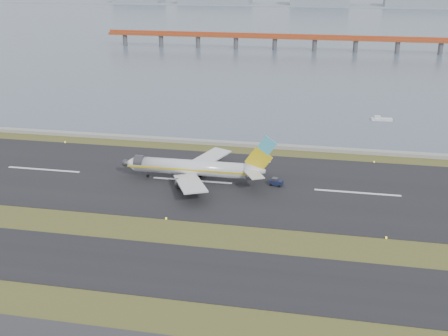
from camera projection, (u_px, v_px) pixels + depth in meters
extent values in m
plane|color=#3A491A|center=(155.00, 236.00, 111.54)|extent=(1000.00, 1000.00, 0.00)
cube|color=black|center=(135.00, 266.00, 100.49)|extent=(1000.00, 18.00, 0.10)
cube|color=black|center=(192.00, 181.00, 139.11)|extent=(1000.00, 45.00, 0.10)
cube|color=gray|center=(217.00, 143.00, 166.54)|extent=(1000.00, 2.50, 1.00)
cube|color=#4B5B6C|center=(303.00, 17.00, 534.52)|extent=(1400.00, 800.00, 1.30)
cube|color=#A5411C|center=(315.00, 38.00, 335.17)|extent=(260.00, 5.00, 1.60)
cube|color=#A5411C|center=(315.00, 36.00, 334.65)|extent=(260.00, 0.40, 1.40)
cylinder|color=#4C4C51|center=(161.00, 42.00, 354.20)|extent=(2.80, 2.80, 7.00)
cylinder|color=#4C4C51|center=(315.00, 46.00, 336.74)|extent=(2.80, 2.80, 7.00)
cube|color=gray|center=(312.00, 5.00, 681.64)|extent=(1400.00, 80.00, 1.00)
cube|color=gray|center=(433.00, 0.00, 653.39)|extent=(110.00, 35.00, 16.00)
cylinder|color=silver|center=(190.00, 167.00, 138.10)|extent=(28.00, 3.80, 3.80)
cone|color=silver|center=(130.00, 163.00, 140.94)|extent=(3.20, 3.80, 3.80)
cone|color=silver|center=(255.00, 171.00, 135.05)|extent=(5.00, 3.80, 3.80)
cube|color=gold|center=(188.00, 170.00, 136.34)|extent=(31.00, 0.06, 0.45)
cube|color=gold|center=(192.00, 165.00, 139.87)|extent=(31.00, 0.06, 0.45)
cube|color=silver|center=(190.00, 183.00, 130.13)|extent=(11.31, 15.89, 1.66)
cube|color=silver|center=(206.00, 159.00, 145.76)|extent=(11.31, 15.89, 1.66)
cylinder|color=#36363B|center=(186.00, 184.00, 133.16)|extent=(4.20, 2.10, 2.10)
cylinder|color=#36363B|center=(198.00, 166.00, 144.19)|extent=(4.20, 2.10, 2.10)
cube|color=gold|center=(259.00, 160.00, 133.90)|extent=(6.80, 0.35, 6.85)
cube|color=#48ACCC|center=(267.00, 145.00, 132.26)|extent=(4.85, 0.37, 4.90)
cube|color=silver|center=(254.00, 174.00, 131.33)|extent=(5.64, 6.80, 0.22)
cube|color=silver|center=(259.00, 164.00, 138.32)|extent=(5.64, 6.80, 0.22)
cylinder|color=black|center=(148.00, 176.00, 141.17)|extent=(0.80, 0.28, 0.80)
cylinder|color=black|center=(193.00, 183.00, 136.28)|extent=(1.00, 0.38, 1.00)
cylinder|color=black|center=(199.00, 175.00, 141.43)|extent=(1.00, 0.38, 1.00)
cube|color=#121833|center=(276.00, 182.00, 135.85)|extent=(3.36, 2.36, 1.14)
cube|color=#36363B|center=(275.00, 179.00, 135.73)|extent=(1.62, 1.69, 0.67)
cylinder|color=black|center=(271.00, 185.00, 135.79)|extent=(0.72, 0.43, 0.67)
cylinder|color=black|center=(273.00, 183.00, 137.09)|extent=(0.72, 0.43, 0.67)
cylinder|color=black|center=(279.00, 186.00, 134.98)|extent=(0.72, 0.43, 0.67)
cylinder|color=black|center=(281.00, 184.00, 136.29)|extent=(0.72, 0.43, 0.67)
cube|color=silver|center=(382.00, 120.00, 191.09)|extent=(7.11, 2.68, 0.90)
cube|color=silver|center=(378.00, 117.00, 190.99)|extent=(2.10, 1.73, 0.90)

